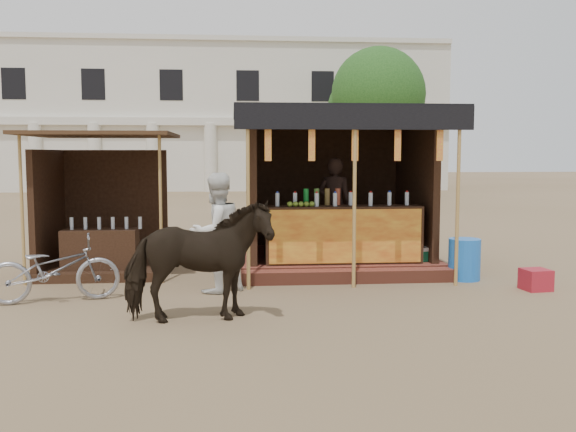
# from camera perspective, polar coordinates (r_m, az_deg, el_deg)

# --- Properties ---
(ground) EXTENTS (120.00, 120.00, 0.00)m
(ground) POSITION_cam_1_polar(r_m,az_deg,el_deg) (8.25, 0.96, -8.72)
(ground) COLOR #846B4C
(ground) RESTS_ON ground
(main_stall) EXTENTS (3.60, 3.61, 2.78)m
(main_stall) POSITION_cam_1_polar(r_m,az_deg,el_deg) (11.50, 4.22, 0.54)
(main_stall) COLOR brown
(main_stall) RESTS_ON ground
(secondary_stall) EXTENTS (2.40, 2.40, 2.38)m
(secondary_stall) POSITION_cam_1_polar(r_m,az_deg,el_deg) (11.49, -16.67, -0.58)
(secondary_stall) COLOR #382214
(secondary_stall) RESTS_ON ground
(cow) EXTENTS (1.84, 1.01, 1.48)m
(cow) POSITION_cam_1_polar(r_m,az_deg,el_deg) (7.80, -8.01, -4.04)
(cow) COLOR black
(cow) RESTS_ON ground
(motorbike) EXTENTS (1.84, 0.99, 0.92)m
(motorbike) POSITION_cam_1_polar(r_m,az_deg,el_deg) (9.38, -20.10, -4.45)
(motorbike) COLOR #93949B
(motorbike) RESTS_ON ground
(bystander) EXTENTS (1.08, 1.04, 1.76)m
(bystander) POSITION_cam_1_polar(r_m,az_deg,el_deg) (9.44, -6.39, -1.49)
(bystander) COLOR white
(bystander) RESTS_ON ground
(blue_barrel) EXTENTS (0.67, 0.67, 0.67)m
(blue_barrel) POSITION_cam_1_polar(r_m,az_deg,el_deg) (10.76, 15.40, -3.73)
(blue_barrel) COLOR blue
(blue_barrel) RESTS_ON ground
(red_crate) EXTENTS (0.42, 0.41, 0.32)m
(red_crate) POSITION_cam_1_polar(r_m,az_deg,el_deg) (10.31, 21.16, -5.30)
(red_crate) COLOR maroon
(red_crate) RESTS_ON ground
(cooler) EXTENTS (0.73, 0.58, 0.46)m
(cooler) POSITION_cam_1_polar(r_m,az_deg,el_deg) (11.12, 10.85, -3.86)
(cooler) COLOR #166741
(cooler) RESTS_ON ground
(background_building) EXTENTS (26.00, 7.45, 8.18)m
(background_building) POSITION_cam_1_polar(r_m,az_deg,el_deg) (37.96, -6.76, 8.49)
(background_building) COLOR silver
(background_building) RESTS_ON ground
(tree) EXTENTS (4.50, 4.40, 7.00)m
(tree) POSITION_cam_1_polar(r_m,az_deg,el_deg) (30.92, 7.61, 10.36)
(tree) COLOR #382314
(tree) RESTS_ON ground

